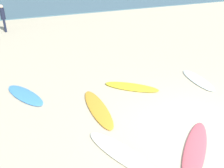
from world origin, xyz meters
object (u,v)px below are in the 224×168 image
object	(u,v)px
surfboard_2	(198,80)
surfboard_4	(98,108)
surfboard_5	(132,87)
surfboard_6	(195,149)
beachgoer_near	(3,17)
surfboard_1	(122,153)
surfboard_3	(25,95)

from	to	relation	value
surfboard_2	surfboard_4	distance (m)	4.19
surfboard_5	surfboard_6	size ratio (longest dim) A/B	0.83
beachgoer_near	surfboard_1	bearing A→B (deg)	-173.07
beachgoer_near	surfboard_6	bearing A→B (deg)	-166.86
surfboard_1	surfboard_3	bearing A→B (deg)	-86.76
surfboard_3	surfboard_4	bearing A→B (deg)	-65.39
surfboard_5	surfboard_6	xyz separation A→B (m)	(-0.27, -3.47, -0.01)
surfboard_2	beachgoer_near	distance (m)	12.51
surfboard_2	surfboard_5	size ratio (longest dim) A/B	0.99
surfboard_1	surfboard_3	xyz separation A→B (m)	(-1.60, 3.87, 0.01)
surfboard_1	surfboard_6	size ratio (longest dim) A/B	0.93
surfboard_1	surfboard_5	world-z (taller)	surfboard_5
surfboard_1	surfboard_2	xyz separation A→B (m)	(4.44, 2.25, -0.00)
beachgoer_near	surfboard_2	bearing A→B (deg)	-151.15
surfboard_4	surfboard_5	world-z (taller)	surfboard_5
surfboard_2	beachgoer_near	xyz separation A→B (m)	(-5.85, 11.01, 0.91)
surfboard_5	beachgoer_near	size ratio (longest dim) A/B	1.16
beachgoer_near	surfboard_5	bearing A→B (deg)	-161.59
surfboard_1	surfboard_6	bearing A→B (deg)	139.07
surfboard_2	surfboard_5	world-z (taller)	surfboard_5
surfboard_3	surfboard_6	world-z (taller)	surfboard_3
surfboard_2	surfboard_3	world-z (taller)	surfboard_3
surfboard_4	surfboard_1	bearing A→B (deg)	88.32
surfboard_5	surfboard_1	bearing A→B (deg)	-169.83
surfboard_2	surfboard_4	world-z (taller)	surfboard_4
surfboard_4	beachgoer_near	size ratio (longest dim) A/B	1.39
surfboard_6	beachgoer_near	world-z (taller)	beachgoer_near
surfboard_1	surfboard_4	world-z (taller)	surfboard_4
surfboard_5	surfboard_6	distance (m)	3.48
surfboard_6	surfboard_4	bearing A→B (deg)	-13.15
surfboard_2	surfboard_4	size ratio (longest dim) A/B	0.83
surfboard_6	surfboard_5	bearing A→B (deg)	-44.46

